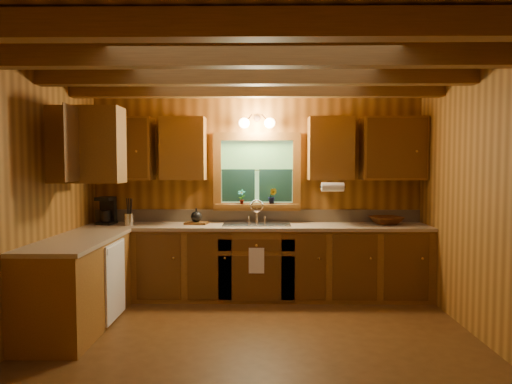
{
  "coord_description": "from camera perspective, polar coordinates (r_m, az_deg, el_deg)",
  "views": [
    {
      "loc": [
        0.06,
        -4.09,
        1.63
      ],
      "look_at": [
        0.0,
        0.8,
        1.35
      ],
      "focal_mm": 32.57,
      "sensor_mm": 36.0,
      "label": 1
    }
  ],
  "objects": [
    {
      "name": "utensil_crock",
      "position": [
        5.87,
        -15.34,
        -3.19
      ],
      "size": [
        0.12,
        0.12,
        0.33
      ],
      "rotation": [
        0.0,
        0.0,
        -0.2
      ],
      "color": "silver",
      "rests_on": "countertop"
    },
    {
      "name": "backsplash",
      "position": [
        6.01,
        0.12,
        -2.93
      ],
      "size": [
        4.2,
        0.02,
        0.16
      ],
      "primitive_type": "cube",
      "color": "#9D8869",
      "rests_on": "room"
    },
    {
      "name": "countertop",
      "position": [
        5.46,
        -5.0,
        -4.63
      ],
      "size": [
        4.2,
        2.24,
        0.04
      ],
      "color": "tan",
      "rests_on": "base_cabinets"
    },
    {
      "name": "dishwasher_panel",
      "position": [
        5.15,
        -16.88,
        -10.34
      ],
      "size": [
        0.02,
        0.6,
        0.8
      ],
      "primitive_type": "cube",
      "color": "white",
      "rests_on": "base_cabinets"
    },
    {
      "name": "wall_sconce",
      "position": [
        5.86,
        0.11,
        8.5
      ],
      "size": [
        0.45,
        0.21,
        0.17
      ],
      "color": "black",
      "rests_on": "room"
    },
    {
      "name": "base_cabinets",
      "position": [
        5.53,
        -5.13,
        -9.26
      ],
      "size": [
        4.2,
        2.22,
        0.86
      ],
      "color": "brown",
      "rests_on": "ground"
    },
    {
      "name": "potted_plant_right",
      "position": [
        5.92,
        2.02,
        -0.5
      ],
      "size": [
        0.13,
        0.11,
        0.2
      ],
      "primitive_type": "imported",
      "rotation": [
        0.0,
        0.0,
        -0.22
      ],
      "color": "#563312",
      "rests_on": "window_sill"
    },
    {
      "name": "upper_cabinets",
      "position": [
        5.55,
        -5.79,
        5.43
      ],
      "size": [
        4.19,
        1.77,
        0.78
      ],
      "color": "brown",
      "rests_on": "room"
    },
    {
      "name": "paper_towel_roll",
      "position": [
        5.69,
        9.39,
        0.61
      ],
      "size": [
        0.27,
        0.11,
        0.11
      ],
      "primitive_type": "cylinder",
      "rotation": [
        0.0,
        1.57,
        0.0
      ],
      "color": "white",
      "rests_on": "upper_cabinets"
    },
    {
      "name": "window_sill",
      "position": [
        5.93,
        0.11,
        -1.66
      ],
      "size": [
        1.06,
        0.14,
        0.04
      ],
      "primitive_type": "cube",
      "color": "brown",
      "rests_on": "room"
    },
    {
      "name": "ceiling_beams",
      "position": [
        4.18,
        -0.13,
        15.15
      ],
      "size": [
        4.2,
        2.54,
        0.18
      ],
      "color": "brown",
      "rests_on": "room"
    },
    {
      "name": "potted_plant_left",
      "position": [
        5.91,
        -1.79,
        -0.58
      ],
      "size": [
        0.11,
        0.09,
        0.19
      ],
      "primitive_type": "imported",
      "rotation": [
        0.0,
        0.0,
        -0.21
      ],
      "color": "#563312",
      "rests_on": "window_sill"
    },
    {
      "name": "coffee_maker",
      "position": [
        6.09,
        -17.82,
        -2.18
      ],
      "size": [
        0.19,
        0.24,
        0.34
      ],
      "rotation": [
        0.0,
        0.0,
        -0.16
      ],
      "color": "black",
      "rests_on": "countertop"
    },
    {
      "name": "sink",
      "position": [
        5.75,
        0.09,
        -4.47
      ],
      "size": [
        0.82,
        0.48,
        0.43
      ],
      "color": "silver",
      "rests_on": "countertop"
    },
    {
      "name": "window",
      "position": [
        5.96,
        0.12,
        2.3
      ],
      "size": [
        1.12,
        0.08,
        1.0
      ],
      "color": "brown",
      "rests_on": "room"
    },
    {
      "name": "room",
      "position": [
        4.1,
        -0.13,
        -1.33
      ],
      "size": [
        4.2,
        4.2,
        4.2
      ],
      "color": "#513113",
      "rests_on": "ground"
    },
    {
      "name": "teakettle",
      "position": [
        5.83,
        -7.34,
        -3.02
      ],
      "size": [
        0.14,
        0.14,
        0.17
      ],
      "rotation": [
        0.0,
        0.0,
        -0.04
      ],
      "color": "black",
      "rests_on": "cutting_board"
    },
    {
      "name": "wicker_basket",
      "position": [
        5.99,
        15.68,
        -3.38
      ],
      "size": [
        0.47,
        0.47,
        0.1
      ],
      "primitive_type": "imported",
      "rotation": [
        0.0,
        0.0,
        0.2
      ],
      "color": "#48230C",
      "rests_on": "countertop"
    },
    {
      "name": "dish_towel",
      "position": [
        5.47,
        0.06,
        -8.43
      ],
      "size": [
        0.18,
        0.01,
        0.3
      ],
      "primitive_type": "cube",
      "color": "white",
      "rests_on": "base_cabinets"
    },
    {
      "name": "cutting_board",
      "position": [
        5.84,
        -7.34,
        -3.81
      ],
      "size": [
        0.29,
        0.23,
        0.02
      ],
      "primitive_type": "cube",
      "rotation": [
        0.0,
        0.0,
        -0.12
      ],
      "color": "#563312",
      "rests_on": "countertop"
    }
  ]
}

